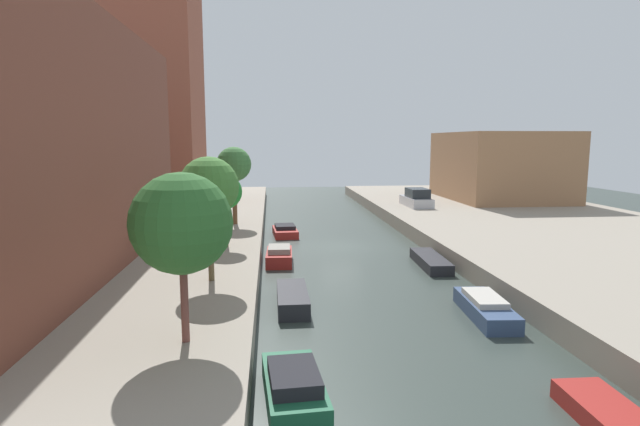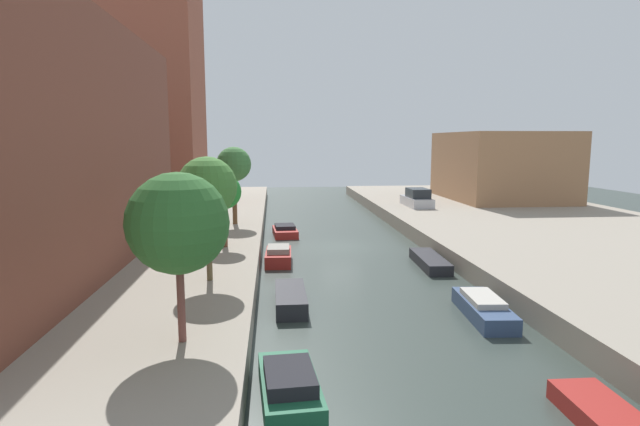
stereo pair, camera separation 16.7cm
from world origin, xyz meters
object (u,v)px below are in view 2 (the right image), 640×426
object	(u,v)px
street_tree_0	(178,224)
moored_boat_left_0	(289,388)
low_block_right	(501,166)
moored_boat_left_2	(278,256)
moored_boat_left_1	(291,299)
moored_boat_left_3	(285,231)
moored_boat_right_2	(430,261)
street_tree_3	(234,165)
moored_boat_right_1	(483,308)
street_tree_2	(224,193)
apartment_tower_far	(143,76)
parked_car	(417,199)
street_tree_1	(207,187)

from	to	relation	value
street_tree_0	moored_boat_left_0	bearing A→B (deg)	-33.22
low_block_right	moored_boat_left_2	size ratio (longest dim) A/B	4.05
moored_boat_left_1	moored_boat_left_3	xyz separation A→B (m)	(0.16, 15.53, -0.01)
moored_boat_left_2	moored_boat_left_3	world-z (taller)	moored_boat_left_2
moored_boat_left_3	moored_boat_right_2	xyz separation A→B (m)	(7.52, -9.55, -0.05)
low_block_right	street_tree_3	size ratio (longest dim) A/B	2.40
street_tree_3	moored_boat_left_2	distance (m)	9.27
moored_boat_right_1	moored_boat_left_1	bearing A→B (deg)	165.35
street_tree_2	moored_boat_left_0	xyz separation A→B (m)	(2.98, -14.99, -3.49)
apartment_tower_far	street_tree_0	xyz separation A→B (m)	(9.13, -34.78, -8.17)
parked_car	moored_boat_right_2	xyz separation A→B (m)	(-4.21, -17.10, -1.37)
apartment_tower_far	moored_boat_left_0	bearing A→B (deg)	-71.75
moored_boat_right_1	street_tree_2	bearing A→B (deg)	138.71
moored_boat_right_2	moored_boat_left_1	bearing A→B (deg)	-142.05
street_tree_2	moored_boat_left_0	bearing A→B (deg)	-78.76
street_tree_0	moored_boat_left_3	distance (m)	21.87
parked_car	moored_boat_left_0	size ratio (longest dim) A/B	1.30
apartment_tower_far	street_tree_3	world-z (taller)	apartment_tower_far
low_block_right	moored_boat_right_1	distance (m)	33.24
apartment_tower_far	moored_boat_right_2	bearing A→B (deg)	-49.03
low_block_right	moored_boat_left_2	bearing A→B (deg)	-137.12
apartment_tower_far	low_block_right	xyz separation A→B (m)	(34.00, -1.26, -8.33)
street_tree_2	low_block_right	bearing A→B (deg)	39.47
moored_boat_right_1	apartment_tower_far	bearing A→B (deg)	122.40
parked_car	moored_boat_left_3	bearing A→B (deg)	-147.23
moored_boat_left_2	street_tree_1	bearing A→B (deg)	-113.23
moored_boat_right_1	moored_boat_left_2	bearing A→B (deg)	129.46
apartment_tower_far	low_block_right	distance (m)	35.03
street_tree_3	moored_boat_left_1	world-z (taller)	street_tree_3
street_tree_0	moored_boat_right_2	bearing A→B (deg)	46.79
street_tree_1	moored_boat_right_1	size ratio (longest dim) A/B	1.23
street_tree_1	moored_boat_left_3	xyz separation A→B (m)	(3.43, 14.81, -4.50)
street_tree_0	street_tree_2	size ratio (longest dim) A/B	1.23
moored_boat_left_0	street_tree_0	bearing A→B (deg)	146.78
street_tree_2	moored_boat_right_1	size ratio (longest dim) A/B	0.96
moored_boat_left_2	moored_boat_left_3	distance (m)	8.13
street_tree_3	moored_boat_left_1	bearing A→B (deg)	-77.61
parked_car	moored_boat_right_2	size ratio (longest dim) A/B	1.02
moored_boat_left_3	moored_boat_right_1	distance (m)	18.83
apartment_tower_far	street_tree_2	size ratio (longest dim) A/B	5.88
apartment_tower_far	moored_boat_right_2	distance (m)	33.00
moored_boat_left_2	moored_boat_right_2	size ratio (longest dim) A/B	0.70
moored_boat_left_2	moored_boat_right_2	distance (m)	8.20
street_tree_3	street_tree_2	bearing A→B (deg)	-90.00
moored_boat_left_1	apartment_tower_far	bearing A→B (deg)	113.09
street_tree_1	moored_boat_right_2	world-z (taller)	street_tree_1
street_tree_1	moored_boat_left_1	world-z (taller)	street_tree_1
street_tree_3	moored_boat_left_0	bearing A→B (deg)	-82.47
moored_boat_right_2	moored_boat_right_1	bearing A→B (deg)	-92.88
street_tree_1	moored_boat_left_1	size ratio (longest dim) A/B	1.40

